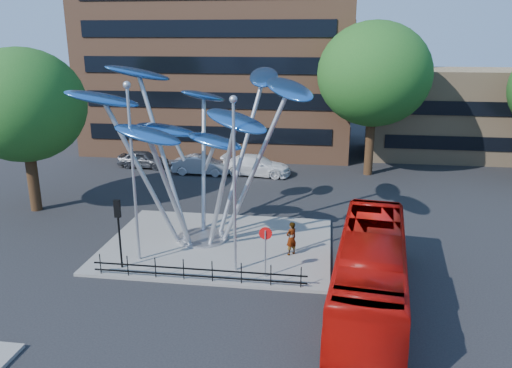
% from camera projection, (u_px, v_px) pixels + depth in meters
% --- Properties ---
extents(ground, '(120.00, 120.00, 0.00)m').
position_uv_depth(ground, '(211.00, 304.00, 21.16)').
color(ground, black).
rests_on(ground, ground).
extents(traffic_island, '(12.00, 9.00, 0.15)m').
position_uv_depth(traffic_island, '(218.00, 244.00, 26.97)').
color(traffic_island, slate).
rests_on(traffic_island, ground).
extents(low_building_near, '(15.00, 8.00, 8.00)m').
position_uv_depth(low_building_near, '(452.00, 113.00, 46.27)').
color(low_building_near, tan).
rests_on(low_building_near, ground).
extents(tree_right, '(8.80, 8.80, 12.11)m').
position_uv_depth(tree_right, '(374.00, 74.00, 38.63)').
color(tree_right, black).
rests_on(tree_right, ground).
extents(tree_left, '(7.60, 7.60, 10.32)m').
position_uv_depth(tree_left, '(23.00, 106.00, 30.63)').
color(tree_left, black).
rests_on(tree_left, ground).
extents(leaf_sculpture, '(12.72, 9.54, 9.51)m').
position_uv_depth(leaf_sculpture, '(198.00, 117.00, 25.82)').
color(leaf_sculpture, '#9EA0A5').
rests_on(leaf_sculpture, traffic_island).
extents(street_lamp_left, '(0.36, 0.36, 8.80)m').
position_uv_depth(street_lamp_left, '(132.00, 158.00, 23.57)').
color(street_lamp_left, '#9EA0A5').
rests_on(street_lamp_left, traffic_island).
extents(street_lamp_right, '(0.36, 0.36, 8.30)m').
position_uv_depth(street_lamp_right, '(234.00, 170.00, 22.48)').
color(street_lamp_right, '#9EA0A5').
rests_on(street_lamp_right, traffic_island).
extents(traffic_light_island, '(0.28, 0.18, 3.42)m').
position_uv_depth(traffic_light_island, '(118.00, 219.00, 23.47)').
color(traffic_light_island, black).
rests_on(traffic_light_island, traffic_island).
extents(no_entry_sign_island, '(0.60, 0.10, 2.45)m').
position_uv_depth(no_entry_sign_island, '(265.00, 243.00, 22.75)').
color(no_entry_sign_island, '#9EA0A5').
rests_on(no_entry_sign_island, traffic_island).
extents(pedestrian_railing_front, '(10.00, 0.06, 1.00)m').
position_uv_depth(pedestrian_railing_front, '(198.00, 272.00, 22.75)').
color(pedestrian_railing_front, black).
rests_on(pedestrian_railing_front, traffic_island).
extents(red_bus, '(3.89, 11.58, 3.16)m').
position_uv_depth(red_bus, '(371.00, 271.00, 20.61)').
color(red_bus, '#AD0C08').
rests_on(red_bus, ground).
extents(pedestrian, '(0.76, 0.75, 1.76)m').
position_uv_depth(pedestrian, '(291.00, 238.00, 25.31)').
color(pedestrian, gray).
rests_on(pedestrian, traffic_island).
extents(parked_car_left, '(4.44, 2.04, 1.47)m').
position_uv_depth(parked_car_left, '(143.00, 159.00, 42.84)').
color(parked_car_left, '#3E4045').
rests_on(parked_car_left, ground).
extents(parked_car_mid, '(4.73, 1.74, 1.55)m').
position_uv_depth(parked_car_mid, '(201.00, 165.00, 40.75)').
color(parked_car_mid, '#B1B3B9').
rests_on(parked_car_mid, ground).
extents(parked_car_right, '(5.77, 2.82, 1.62)m').
position_uv_depth(parked_car_right, '(257.00, 165.00, 40.47)').
color(parked_car_right, white).
rests_on(parked_car_right, ground).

